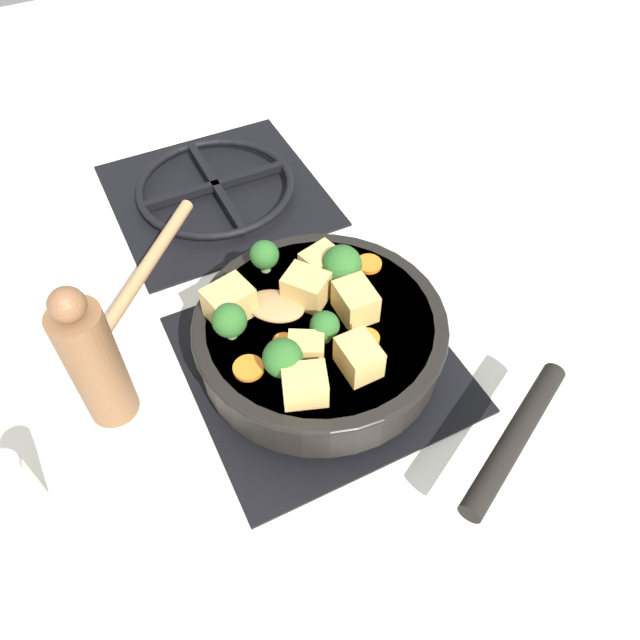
{
  "coord_description": "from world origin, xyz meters",
  "views": [
    {
      "loc": [
        -0.2,
        -0.4,
        0.62
      ],
      "look_at": [
        0.0,
        0.0,
        0.08
      ],
      "focal_mm": 35.0,
      "sensor_mm": 36.0,
      "label": 1
    }
  ],
  "objects_px": {
    "skillet_pan": "(322,335)",
    "wooden_spoon": "(193,287)",
    "salt_shaker": "(17,485)",
    "pepper_mill": "(94,361)"
  },
  "relations": [
    {
      "from": "skillet_pan",
      "to": "wooden_spoon",
      "type": "relative_size",
      "value": 1.59
    },
    {
      "from": "skillet_pan",
      "to": "salt_shaker",
      "type": "xyz_separation_m",
      "value": [
        -0.35,
        -0.02,
        -0.02
      ]
    },
    {
      "from": "pepper_mill",
      "to": "wooden_spoon",
      "type": "bearing_deg",
      "value": 22.73
    },
    {
      "from": "pepper_mill",
      "to": "salt_shaker",
      "type": "distance_m",
      "value": 0.14
    },
    {
      "from": "skillet_pan",
      "to": "wooden_spoon",
      "type": "distance_m",
      "value": 0.16
    },
    {
      "from": "wooden_spoon",
      "to": "salt_shaker",
      "type": "bearing_deg",
      "value": -151.05
    },
    {
      "from": "skillet_pan",
      "to": "salt_shaker",
      "type": "height_order",
      "value": "salt_shaker"
    },
    {
      "from": "wooden_spoon",
      "to": "salt_shaker",
      "type": "xyz_separation_m",
      "value": [
        -0.24,
        -0.13,
        -0.05
      ]
    },
    {
      "from": "pepper_mill",
      "to": "salt_shaker",
      "type": "xyz_separation_m",
      "value": [
        -0.11,
        -0.08,
        -0.05
      ]
    },
    {
      "from": "wooden_spoon",
      "to": "salt_shaker",
      "type": "distance_m",
      "value": 0.27
    }
  ]
}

